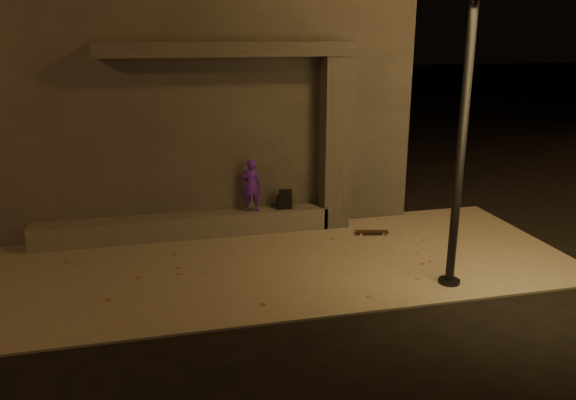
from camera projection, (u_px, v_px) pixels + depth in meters
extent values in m
plane|color=black|center=(301.00, 315.00, 8.48)|extent=(120.00, 120.00, 0.00)
cube|color=#655F59|center=(274.00, 263.00, 10.34)|extent=(11.00, 4.40, 0.04)
cube|color=#353330|center=(194.00, 96.00, 13.56)|extent=(9.00, 5.00, 5.20)
cube|color=#4B4944|center=(185.00, 226.00, 11.56)|extent=(6.00, 0.55, 0.45)
cube|color=#353330|center=(335.00, 144.00, 11.82)|extent=(0.55, 0.55, 3.60)
cube|color=#353330|center=(227.00, 49.00, 10.82)|extent=(5.00, 0.70, 0.28)
imported|color=#421799|center=(251.00, 185.00, 11.65)|extent=(0.44, 0.33, 1.10)
cube|color=black|center=(284.00, 202.00, 11.93)|extent=(0.34, 0.24, 0.26)
cube|color=black|center=(284.00, 192.00, 11.86)|extent=(0.28, 0.07, 0.19)
cube|color=black|center=(372.00, 232.00, 11.68)|extent=(0.71, 0.33, 0.01)
cylinder|color=tan|center=(382.00, 232.00, 11.76)|extent=(0.05, 0.04, 0.05)
cylinder|color=tan|center=(383.00, 235.00, 11.63)|extent=(0.05, 0.04, 0.05)
cylinder|color=tan|center=(360.00, 232.00, 11.76)|extent=(0.05, 0.04, 0.05)
cylinder|color=tan|center=(361.00, 235.00, 11.63)|extent=(0.05, 0.04, 0.05)
cube|color=#99999E|center=(383.00, 232.00, 11.69)|extent=(0.08, 0.15, 0.01)
cube|color=#99999E|center=(361.00, 232.00, 11.69)|extent=(0.08, 0.15, 0.01)
cylinder|color=black|center=(467.00, 79.00, 8.49)|extent=(0.14, 0.14, 6.83)
cylinder|color=black|center=(449.00, 282.00, 9.47)|extent=(0.36, 0.36, 0.10)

